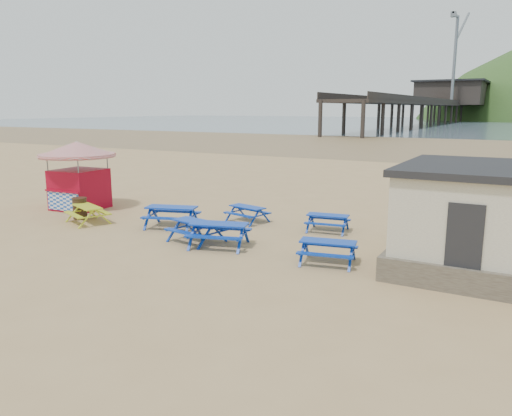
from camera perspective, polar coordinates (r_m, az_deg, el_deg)
The scene contains 13 objects.
ground at distance 18.85m, azimuth -5.33°, elevation -3.43°, with size 400.00×400.00×0.00m, color tan.
wet_sand at distance 70.94m, azimuth 20.76°, elevation 6.73°, with size 400.00×400.00×0.00m, color olive.
sea at distance 185.37m, azimuth 26.17°, elevation 8.70°, with size 400.00×400.00×0.00m, color #4B5D6B.
picnic_table_blue_a at distance 20.67m, azimuth -9.60°, elevation -1.00°, with size 2.44×2.19×0.85m.
picnic_table_blue_b at distance 21.32m, azimuth -0.99°, elevation -0.71°, with size 1.88×1.65×0.68m.
picnic_table_blue_c at distance 19.89m, azimuth 8.20°, elevation -1.71°, with size 1.79×1.53×0.68m.
picnic_table_blue_d at distance 18.28m, azimuth -6.81°, elevation -2.66°, with size 2.10×1.82×0.78m.
picnic_table_blue_e at distance 17.56m, azimuth -4.25°, elevation -3.08°, with size 2.39×2.13×0.84m.
picnic_table_blue_f at distance 15.82m, azimuth 8.21°, elevation -5.01°, with size 1.98×1.71×0.73m.
picnic_table_yellow at distance 22.29m, azimuth -18.68°, elevation -0.70°, with size 2.18×1.99×0.74m.
ice_cream_kiosk at distance 25.37m, azimuth -19.67°, elevation 4.47°, with size 3.86×3.86×3.25m.
litter_bin at distance 23.23m, azimuth -19.49°, elevation -0.01°, with size 0.64×0.64×0.94m.
pier at distance 195.31m, azimuth 21.11°, elevation 10.77°, with size 24.00×220.00×39.29m.
Camera 1 is at (10.35, -15.02, 4.78)m, focal length 35.00 mm.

